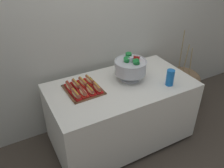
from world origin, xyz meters
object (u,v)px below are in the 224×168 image
at_px(hot_dog_2, 90,90).
at_px(hot_dog_1, 83,92).
at_px(hot_dog_7, 90,80).
at_px(serving_tray, 83,90).
at_px(hot_dog_5, 76,84).
at_px(hot_dog_6, 83,82).
at_px(cup_stack, 170,78).
at_px(hot_dog_4, 69,86).
at_px(punch_bowl, 131,67).
at_px(buffet_table, 121,111).
at_px(floor_vase, 180,90).
at_px(hot_dog_3, 97,88).
at_px(hot_dog_0, 76,94).

bearing_deg(hot_dog_2, hot_dog_1, -178.01).
bearing_deg(hot_dog_7, hot_dog_1, -130.28).
distance_m(serving_tray, hot_dog_5, 0.10).
relative_size(hot_dog_6, cup_stack, 1.06).
relative_size(hot_dog_1, hot_dog_4, 0.95).
relative_size(hot_dog_6, punch_bowl, 0.53).
bearing_deg(hot_dog_4, hot_dog_6, 1.99).
distance_m(buffet_table, floor_vase, 1.08).
height_order(floor_vase, cup_stack, floor_vase).
bearing_deg(cup_stack, floor_vase, 33.70).
bearing_deg(hot_dog_4, hot_dog_7, 1.99).
distance_m(buffet_table, hot_dog_3, 0.47).
height_order(hot_dog_0, hot_dog_5, hot_dog_0).
bearing_deg(serving_tray, punch_bowl, -3.73).
distance_m(hot_dog_5, punch_bowl, 0.59).
height_order(hot_dog_0, hot_dog_2, hot_dog_0).
bearing_deg(hot_dog_3, floor_vase, 7.34).
bearing_deg(hot_dog_0, floor_vase, 6.57).
height_order(floor_vase, hot_dog_5, floor_vase).
distance_m(hot_dog_7, punch_bowl, 0.44).
bearing_deg(hot_dog_4, floor_vase, 0.47).
xyz_separation_m(hot_dog_6, hot_dog_7, (0.07, 0.00, 0.00)).
height_order(hot_dog_3, hot_dog_5, hot_dog_3).
bearing_deg(hot_dog_3, hot_dog_1, -178.01).
bearing_deg(hot_dog_0, serving_tray, 38.25).
bearing_deg(cup_stack, hot_dog_6, 152.35).
distance_m(hot_dog_1, hot_dog_4, 0.18).
distance_m(serving_tray, hot_dog_7, 0.14).
bearing_deg(hot_dog_5, hot_dog_0, -112.45).
distance_m(hot_dog_1, punch_bowl, 0.57).
bearing_deg(hot_dog_2, hot_dog_5, 116.44).
height_order(buffet_table, hot_dog_4, hot_dog_4).
height_order(hot_dog_3, hot_dog_4, hot_dog_3).
distance_m(buffet_table, serving_tray, 0.53).
height_order(hot_dog_1, hot_dog_2, hot_dog_1).
height_order(floor_vase, hot_dog_0, floor_vase).
bearing_deg(buffet_table, hot_dog_6, 153.64).
bearing_deg(buffet_table, hot_dog_4, 161.42).
distance_m(hot_dog_6, punch_bowl, 0.51).
bearing_deg(hot_dog_0, hot_dog_4, 91.99).
bearing_deg(hot_dog_7, floor_vase, 0.22).
height_order(serving_tray, cup_stack, cup_stack).
bearing_deg(hot_dog_6, hot_dog_5, -178.01).
height_order(buffet_table, hot_dog_3, hot_dog_3).
bearing_deg(hot_dog_6, hot_dog_2, -88.01).
relative_size(floor_vase, hot_dog_4, 6.68).
xyz_separation_m(buffet_table, hot_dog_0, (-0.49, 0.00, 0.39)).
relative_size(hot_dog_0, hot_dog_4, 1.05).
relative_size(buffet_table, hot_dog_3, 8.72).
height_order(buffet_table, serving_tray, serving_tray).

